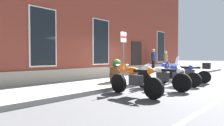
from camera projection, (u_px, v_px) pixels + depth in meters
ground_plane at (145, 85)px, 8.31m from camera, size 140.00×140.00×0.00m
sidewalk at (121, 80)px, 9.32m from camera, size 26.08×2.94×0.15m
brick_pub_facade at (66, 24)px, 12.64m from camera, size 20.08×7.12×7.11m
motorcycle_orange_sport at (133, 78)px, 6.02m from camera, size 0.62×2.10×1.06m
motorcycle_white_sport at (160, 75)px, 7.05m from camera, size 0.62×2.19×1.01m
motorcycle_blue_sport at (176, 73)px, 8.17m from camera, size 0.62×2.04×1.05m
motorcycle_silver_touring at (191, 72)px, 9.13m from camera, size 0.70×1.99×1.28m
pedestrian_blue_top at (153, 59)px, 13.30m from camera, size 0.41×0.48×1.70m
pedestrian_tan_coat at (166, 60)px, 13.68m from camera, size 0.52×0.51×1.56m
parking_sign at (123, 49)px, 8.19m from camera, size 0.36×0.07×2.24m
barrel_planter at (117, 72)px, 8.20m from camera, size 0.68×0.68×1.01m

